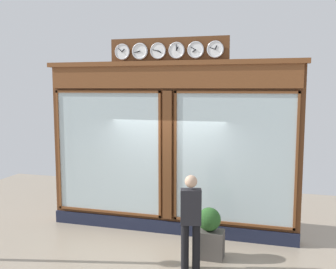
{
  "coord_description": "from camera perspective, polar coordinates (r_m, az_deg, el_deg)",
  "views": [
    {
      "loc": [
        -2.24,
        7.9,
        3.2
      ],
      "look_at": [
        0.0,
        0.0,
        2.19
      ],
      "focal_mm": 41.4,
      "sensor_mm": 36.0,
      "label": 1
    }
  ],
  "objects": [
    {
      "name": "shop_facade",
      "position": [
        8.44,
        0.23,
        -1.87
      ],
      "size": [
        5.63,
        0.42,
        4.23
      ],
      "color": "#5B3319",
      "rests_on": "ground_plane"
    },
    {
      "name": "planter_box",
      "position": [
        7.61,
        6.03,
        -15.75
      ],
      "size": [
        0.56,
        0.36,
        0.53
      ],
      "primitive_type": "cube",
      "color": "#4C4742",
      "rests_on": "ground_plane"
    },
    {
      "name": "planter_shrub",
      "position": [
        7.44,
        6.07,
        -12.31
      ],
      "size": [
        0.44,
        0.44,
        0.44
      ],
      "primitive_type": "sphere",
      "color": "#285623",
      "rests_on": "planter_box"
    },
    {
      "name": "pedestrian",
      "position": [
        6.94,
        3.37,
        -12.13
      ],
      "size": [
        0.4,
        0.3,
        1.69
      ],
      "color": "black",
      "rests_on": "ground_plane"
    }
  ]
}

